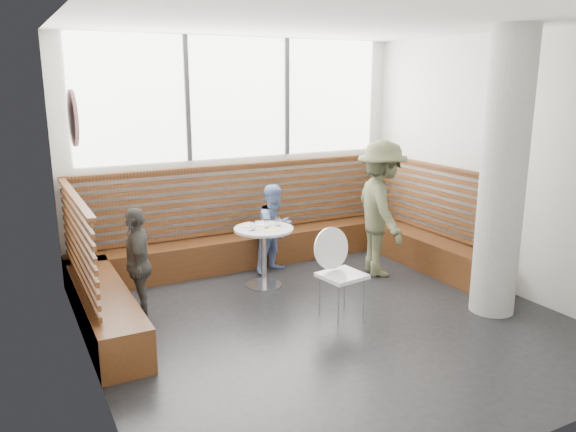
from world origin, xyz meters
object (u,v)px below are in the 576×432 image
concrete_column (503,175)px  adult_man (381,209)px  cafe_table (264,244)px  child_back (275,229)px  child_left (138,264)px  cafe_chair (338,265)px

concrete_column → adult_man: size_ratio=1.73×
cafe_table → child_back: (0.38, 0.44, 0.06)m
child_back → child_left: 2.16m
concrete_column → cafe_table: bearing=135.8°
cafe_chair → child_left: bearing=146.9°
cafe_chair → child_back: 1.66m
cafe_chair → child_back: bearing=81.5°
concrete_column → child_left: concrete_column is taller
concrete_column → cafe_table: concrete_column is taller
child_back → cafe_table: bearing=-150.8°
cafe_table → concrete_column: bearing=-44.2°
adult_man → child_left: adult_man is taller
adult_man → child_back: 1.48m
cafe_chair → child_back: child_back is taller
concrete_column → cafe_table: size_ratio=4.08×
concrete_column → child_left: (-3.68, 1.70, -0.96)m
cafe_table → child_left: (-1.67, -0.26, 0.08)m
child_back → child_left: (-2.05, -0.70, 0.02)m
cafe_table → cafe_chair: cafe_chair is taller
cafe_table → adult_man: (1.61, -0.31, 0.36)m
cafe_table → child_left: size_ratio=0.61×
adult_man → concrete_column: bearing=-149.6°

